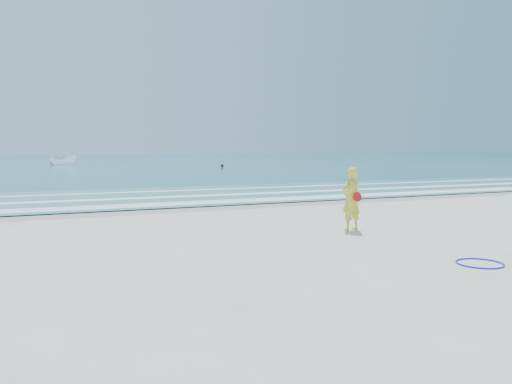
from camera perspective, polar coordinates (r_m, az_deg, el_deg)
name	(u,v)px	position (r m, az deg, el deg)	size (l,w,h in m)	color
ground	(325,250)	(11.43, 7.91, -6.60)	(400.00, 400.00, 0.00)	silver
wet_sand	(202,207)	(19.56, -6.18, -1.77)	(400.00, 2.40, 0.00)	#B2A893
ocean	(64,159)	(114.67, -21.10, 3.49)	(400.00, 190.00, 0.04)	#19727F
shallow	(170,195)	(24.34, -9.79, -0.39)	(400.00, 10.00, 0.01)	#59B7AD
foam_near	(192,203)	(20.79, -7.28, -1.24)	(400.00, 1.40, 0.01)	white
foam_mid	(174,197)	(23.56, -9.32, -0.54)	(400.00, 0.90, 0.01)	white
foam_far	(158,191)	(26.76, -11.11, 0.08)	(400.00, 0.60, 0.01)	white
hoop	(480,263)	(10.92, 24.20, -7.45)	(0.91, 0.91, 0.03)	#0C22DE
boat	(63,159)	(74.50, -21.19, 3.49)	(1.50, 3.99, 1.54)	white
buoy	(222,166)	(61.30, -3.89, 3.02)	(0.37, 0.37, 0.37)	black
woman	(351,199)	(14.11, 10.82, -0.80)	(0.72, 0.55, 1.77)	yellow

